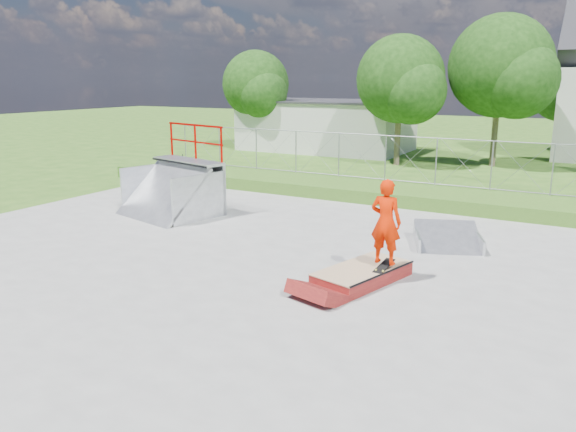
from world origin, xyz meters
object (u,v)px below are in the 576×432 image
(grind_box, at_px, (362,275))
(flat_bank_ramp, at_px, (447,238))
(quarter_pipe, at_px, (167,172))
(skater, at_px, (386,225))

(grind_box, xyz_separation_m, flat_bank_ramp, (1.00, 3.65, 0.08))
(grind_box, height_order, quarter_pipe, quarter_pipe)
(flat_bank_ramp, relative_size, skater, 0.94)
(quarter_pipe, distance_m, flat_bank_ramp, 9.10)
(grind_box, distance_m, flat_bank_ramp, 3.78)
(quarter_pipe, bearing_deg, flat_bank_ramp, 19.53)
(skater, bearing_deg, flat_bank_ramp, -98.09)
(grind_box, relative_size, flat_bank_ramp, 1.44)
(quarter_pipe, relative_size, skater, 1.56)
(quarter_pipe, relative_size, flat_bank_ramp, 1.65)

